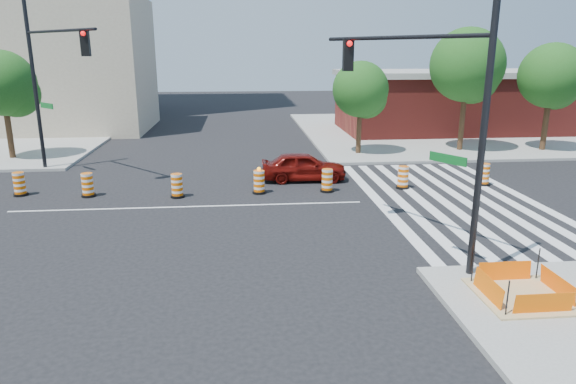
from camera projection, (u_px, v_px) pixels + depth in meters
name	position (u px, v px, depth m)	size (l,w,h in m)	color
ground	(189.00, 207.00, 20.63)	(120.00, 120.00, 0.00)	black
sidewalk_ne	(446.00, 131.00, 39.53)	(22.00, 22.00, 0.15)	gray
crosswalk_east	(452.00, 199.00, 21.63)	(6.75, 13.50, 0.01)	silver
lane_centerline	(189.00, 207.00, 20.63)	(14.00, 0.12, 0.01)	silver
excavation_pit	(522.00, 294.00, 12.76)	(2.20, 2.20, 0.90)	tan
brick_storefront	(449.00, 101.00, 38.93)	(16.50, 8.50, 4.60)	maroon
beige_midrise	(53.00, 65.00, 39.30)	(14.00, 10.00, 10.00)	tan
red_coupe	(304.00, 166.00, 24.62)	(1.64, 4.07, 1.39)	#5F0C08
signal_pole_se	(433.00, 92.00, 14.18)	(3.25, 5.35, 8.11)	black
signal_pole_nw	(49.00, 66.00, 24.42)	(4.62, 4.93, 8.74)	black
tree_north_b	(4.00, 87.00, 28.34)	(3.64, 3.61, 6.13)	#382314
tree_north_c	(361.00, 93.00, 29.81)	(3.27, 3.24, 5.51)	#382314
tree_north_d	(467.00, 69.00, 30.48)	(4.37, 4.37, 7.42)	#382314
tree_north_e	(552.00, 79.00, 30.65)	(3.87, 3.85, 6.54)	#382314
median_drum_1	(20.00, 185.00, 22.11)	(0.60, 0.60, 1.02)	black
median_drum_2	(88.00, 186.00, 21.95)	(0.60, 0.60, 1.02)	black
median_drum_3	(177.00, 186.00, 21.84)	(0.60, 0.60, 1.02)	black
median_drum_4	(259.00, 182.00, 22.45)	(0.60, 0.60, 1.18)	black
median_drum_5	(327.00, 181.00, 22.71)	(0.60, 0.60, 1.02)	black
median_drum_6	(403.00, 178.00, 23.26)	(0.60, 0.60, 1.02)	black
median_drum_7	(484.00, 175.00, 23.81)	(0.60, 0.60, 1.02)	black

